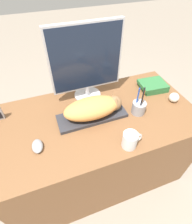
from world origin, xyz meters
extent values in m
plane|color=gray|center=(0.00, 0.00, 0.00)|extent=(12.00, 12.00, 0.00)
cube|color=brown|center=(0.00, 0.36, 0.37)|extent=(1.39, 0.73, 0.74)
cube|color=#2D2D33|center=(-0.04, 0.37, 0.76)|extent=(0.47, 0.16, 0.02)
ellipsoid|color=#D18C47|center=(-0.04, 0.37, 0.83)|extent=(0.38, 0.18, 0.13)
sphere|color=olive|center=(0.12, 0.37, 0.83)|extent=(0.10, 0.10, 0.10)
cone|color=olive|center=(0.12, 0.34, 0.87)|extent=(0.03, 0.03, 0.04)
cone|color=olive|center=(0.12, 0.39, 0.87)|extent=(0.03, 0.03, 0.04)
cylinder|color=#B7B7BC|center=(0.00, 0.60, 0.75)|extent=(0.20, 0.20, 0.02)
cylinder|color=#B7B7BC|center=(0.00, 0.60, 0.80)|extent=(0.04, 0.04, 0.08)
cube|color=#B7B7BC|center=(0.00, 0.60, 1.06)|extent=(0.50, 0.03, 0.46)
cube|color=#192338|center=(0.00, 0.59, 1.06)|extent=(0.47, 0.01, 0.43)
ellipsoid|color=gray|center=(-0.42, 0.24, 0.76)|extent=(0.06, 0.10, 0.03)
cylinder|color=silver|center=(0.08, 0.08, 0.80)|extent=(0.09, 0.09, 0.10)
torus|color=silver|center=(0.13, 0.08, 0.80)|extent=(0.07, 0.01, 0.07)
cylinder|color=#939399|center=(0.27, 0.30, 0.79)|extent=(0.09, 0.09, 0.09)
cylinder|color=orange|center=(0.29, 0.31, 0.85)|extent=(0.01, 0.01, 0.14)
cylinder|color=#1E47B2|center=(0.26, 0.32, 0.86)|extent=(0.01, 0.01, 0.17)
cylinder|color=black|center=(0.27, 0.28, 0.88)|extent=(0.01, 0.01, 0.20)
sphere|color=silver|center=(0.58, 0.32, 0.78)|extent=(0.07, 0.07, 0.07)
cube|color=#2D6B38|center=(0.53, 0.51, 0.76)|extent=(0.21, 0.19, 0.03)
cube|color=#2D6B38|center=(0.52, 0.51, 0.79)|extent=(0.22, 0.18, 0.03)
camera|label=1|loc=(-0.30, -0.42, 1.61)|focal=28.00mm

